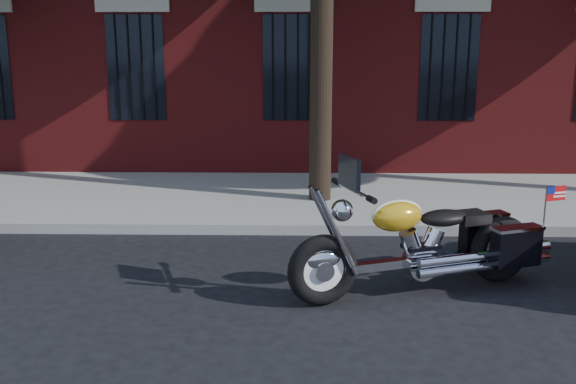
{
  "coord_description": "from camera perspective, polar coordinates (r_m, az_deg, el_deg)",
  "views": [
    {
      "loc": [
        0.18,
        -7.44,
        2.67
      ],
      "look_at": [
        0.02,
        0.8,
        0.75
      ],
      "focal_mm": 40.0,
      "sensor_mm": 36.0,
      "label": 1
    }
  ],
  "objects": [
    {
      "name": "ground",
      "position": [
        7.91,
        -0.24,
        -6.63
      ],
      "size": [
        120.0,
        120.0,
        0.0
      ],
      "primitive_type": "plane",
      "color": "black",
      "rests_on": "ground"
    },
    {
      "name": "sidewalk",
      "position": [
        11.02,
        0.17,
        -0.52
      ],
      "size": [
        40.0,
        3.6,
        0.15
      ],
      "primitive_type": "cube",
      "color": "gray",
      "rests_on": "ground"
    },
    {
      "name": "curb",
      "position": [
        9.2,
        -0.03,
        -3.28
      ],
      "size": [
        40.0,
        0.16,
        0.15
      ],
      "primitive_type": "cube",
      "color": "gray",
      "rests_on": "ground"
    },
    {
      "name": "motorcycle",
      "position": [
        7.15,
        12.47,
        -4.69
      ],
      "size": [
        3.04,
        1.5,
        1.55
      ],
      "rotation": [
        0.0,
        0.0,
        0.34
      ],
      "color": "black",
      "rests_on": "ground"
    }
  ]
}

